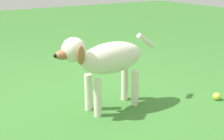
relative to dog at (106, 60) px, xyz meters
name	(u,v)px	position (x,y,z in m)	size (l,w,h in m)	color
ground	(80,104)	(-0.14, 0.20, -0.41)	(14.00, 14.00, 0.00)	#38722D
dog	(106,60)	(0.00, 0.00, 0.00)	(0.93, 0.24, 0.63)	silver
tennis_ball_1	(98,68)	(0.45, 0.91, -0.38)	(0.07, 0.07, 0.07)	#CFDE40
tennis_ball_2	(217,96)	(0.91, -0.36, -0.38)	(0.07, 0.07, 0.07)	#D3DF3D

